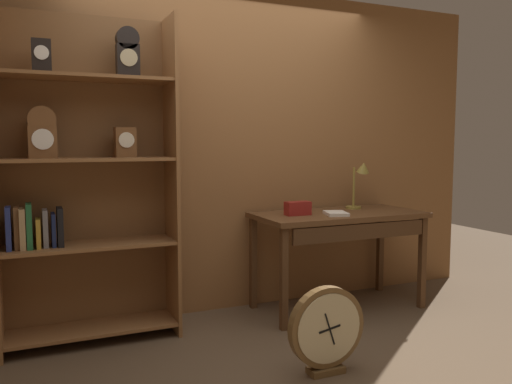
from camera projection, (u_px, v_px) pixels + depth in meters
name	position (u px, v px, depth m)	size (l,w,h in m)	color
ground_plane	(302.00, 367.00, 3.16)	(10.00, 10.00, 0.00)	brown
back_wood_panel	(227.00, 151.00, 4.20)	(4.80, 0.05, 2.60)	brown
bookshelf	(84.00, 179.00, 3.50)	(1.16, 0.37, 2.24)	brown
workbench	(340.00, 224.00, 4.21)	(1.38, 0.66, 0.80)	brown
desk_lamp	(360.00, 179.00, 4.43)	(0.19, 0.19, 0.42)	olive
toolbox_small	(298.00, 208.00, 4.06)	(0.20, 0.10, 0.11)	maroon
open_repair_manual	(336.00, 213.00, 4.08)	(0.16, 0.22, 0.03)	silver
round_clock_large	(326.00, 330.00, 3.05)	(0.49, 0.11, 0.53)	brown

